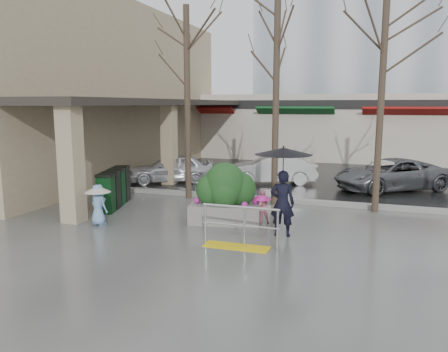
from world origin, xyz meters
The scene contains 20 objects.
ground centered at (0.00, 0.00, 0.00)m, with size 120.00×120.00×0.00m, color #51514F.
street_asphalt centered at (0.00, 22.00, 0.01)m, with size 120.00×36.00×0.01m, color black.
curb centered at (0.00, 4.00, 0.07)m, with size 120.00×0.30×0.15m, color gray.
near_building centered at (-9.00, 8.00, 4.00)m, with size 6.00×18.00×8.00m, color tan.
canopy_slab centered at (-4.80, 8.00, 3.62)m, with size 2.80×18.00×0.25m, color #2D2823.
pillar_front centered at (-3.90, -0.50, 1.75)m, with size 0.55×0.55×3.50m, color tan.
pillar_back centered at (-3.90, 6.00, 1.75)m, with size 0.55×0.55×3.50m, color tan.
storefront_row centered at (2.00, 17.97, 2.01)m, with size 34.00×6.74×4.00m.
handrail centered at (1.36, -1.20, 0.38)m, with size 1.90×0.50×1.03m.
tree_west centered at (-2.00, 3.60, 5.08)m, with size 3.20×3.20×6.80m.
tree_midwest centered at (1.20, 3.60, 5.23)m, with size 3.20×3.20×7.00m.
tree_mideast centered at (4.50, 3.60, 4.86)m, with size 3.20×3.20×6.50m.
woman centered at (2.16, 0.08, 1.51)m, with size 1.49×1.49×2.37m.
child_pink centered at (1.36, 1.13, 0.56)m, with size 0.59×0.55×0.97m.
child_blue centered at (-3.00, -0.57, 0.72)m, with size 0.74×0.74×1.18m.
planter centered at (0.35, 0.83, 0.85)m, with size 2.18×1.36×1.77m.
news_boxes centered at (-3.83, 1.56, 0.63)m, with size 1.09×2.30×1.26m.
car_a centered at (-4.03, 6.39, 0.63)m, with size 1.49×3.70×1.26m, color silver.
car_b centered at (0.25, 7.49, 0.63)m, with size 1.33×3.82×1.26m, color silver.
car_c centered at (5.09, 7.60, 0.63)m, with size 2.09×4.53×1.26m, color slate.
Camera 1 is at (4.23, -10.91, 3.42)m, focal length 35.00 mm.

